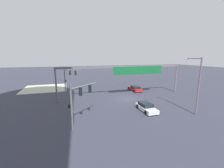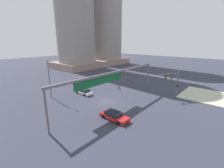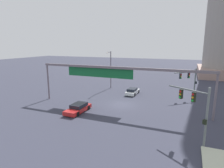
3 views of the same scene
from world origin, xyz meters
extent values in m
plane|color=#343645|center=(0.00, 0.00, 0.00)|extent=(205.85, 205.85, 0.00)
cylinder|color=slate|center=(11.55, -9.34, 2.88)|extent=(0.22, 0.22, 5.76)
cylinder|color=slate|center=(9.73, -8.11, 5.16)|extent=(3.73, 2.59, 0.17)
cube|color=black|center=(10.34, -8.53, 4.55)|extent=(0.41, 0.39, 0.95)
cylinder|color=red|center=(10.25, -8.66, 4.85)|extent=(0.20, 0.16, 0.20)
cylinder|color=orange|center=(10.25, -8.66, 4.55)|extent=(0.20, 0.16, 0.20)
cylinder|color=green|center=(10.25, -8.66, 4.25)|extent=(0.20, 0.16, 0.20)
cube|color=black|center=(9.16, -7.73, 4.55)|extent=(0.41, 0.39, 0.95)
cylinder|color=red|center=(9.07, -7.86, 4.85)|extent=(0.20, 0.16, 0.20)
cylinder|color=orange|center=(9.07, -7.86, 4.55)|extent=(0.20, 0.16, 0.20)
cylinder|color=green|center=(9.07, -7.86, 4.25)|extent=(0.20, 0.16, 0.20)
cube|color=black|center=(11.41, -9.55, 2.59)|extent=(0.38, 0.37, 0.44)
cylinder|color=slate|center=(10.82, 9.46, 2.63)|extent=(0.22, 0.22, 5.27)
cylinder|color=slate|center=(9.11, 7.89, 4.68)|extent=(3.53, 3.26, 0.17)
cube|color=black|center=(9.68, 8.42, 4.07)|extent=(0.41, 0.41, 0.95)
cylinder|color=red|center=(9.79, 8.30, 4.36)|extent=(0.19, 0.18, 0.20)
cylinder|color=orange|center=(9.79, 8.30, 4.06)|extent=(0.19, 0.18, 0.20)
cylinder|color=green|center=(9.79, 8.30, 3.76)|extent=(0.19, 0.18, 0.20)
cube|color=black|center=(8.35, 7.20, 4.07)|extent=(0.41, 0.41, 0.95)
cylinder|color=red|center=(8.46, 7.08, 4.36)|extent=(0.19, 0.18, 0.20)
cylinder|color=orange|center=(8.46, 7.08, 4.06)|extent=(0.19, 0.18, 0.20)
cylinder|color=green|center=(8.46, 7.08, 3.76)|extent=(0.19, 0.18, 0.20)
cube|color=black|center=(10.99, 9.28, 2.71)|extent=(0.38, 0.38, 0.44)
cylinder|color=slate|center=(-6.20, 10.41, 4.03)|extent=(0.20, 0.20, 8.07)
cylinder|color=slate|center=(-6.08, 9.17, 7.92)|extent=(0.37, 2.48, 0.12)
ellipsoid|color=silver|center=(-5.95, 7.94, 7.82)|extent=(0.36, 0.63, 0.20)
cylinder|color=slate|center=(-13.00, -1.74, 2.99)|extent=(0.28, 0.28, 5.97)
cylinder|color=slate|center=(13.00, -1.74, 2.99)|extent=(0.28, 0.28, 5.97)
cube|color=slate|center=(0.00, -1.74, 6.15)|extent=(26.41, 0.35, 0.35)
cube|color=#135F30|center=(-3.20, -1.52, 5.36)|extent=(10.99, 0.08, 1.68)
cube|color=red|center=(-4.55, -5.69, 0.44)|extent=(1.93, 4.68, 0.55)
cube|color=black|center=(-4.55, -5.41, 0.96)|extent=(1.67, 2.44, 0.50)
cylinder|color=black|center=(-3.70, -7.14, 0.32)|extent=(0.23, 0.64, 0.64)
cylinder|color=black|center=(-5.44, -7.12, 0.32)|extent=(0.23, 0.64, 0.64)
cylinder|color=black|center=(-3.66, -4.25, 0.32)|extent=(0.23, 0.64, 0.64)
cylinder|color=black|center=(-5.40, -4.23, 0.32)|extent=(0.23, 0.64, 0.64)
cube|color=silver|center=(-0.18, 7.01, 0.44)|extent=(1.82, 4.34, 0.55)
cube|color=black|center=(-0.19, 6.75, 0.96)|extent=(1.57, 2.27, 0.50)
cylinder|color=black|center=(-0.96, 8.36, 0.32)|extent=(0.23, 0.64, 0.64)
cylinder|color=black|center=(0.65, 8.33, 0.32)|extent=(0.23, 0.64, 0.64)
cylinder|color=black|center=(-1.02, 5.70, 0.32)|extent=(0.23, 0.64, 0.64)
cylinder|color=black|center=(0.59, 5.66, 0.32)|extent=(0.23, 0.64, 0.64)
camera|label=1|loc=(11.19, 25.51, 8.19)|focal=23.33mm
camera|label=2|loc=(-20.67, -19.13, 11.54)|focal=24.35mm
camera|label=3|loc=(9.80, -27.79, 9.51)|focal=30.61mm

